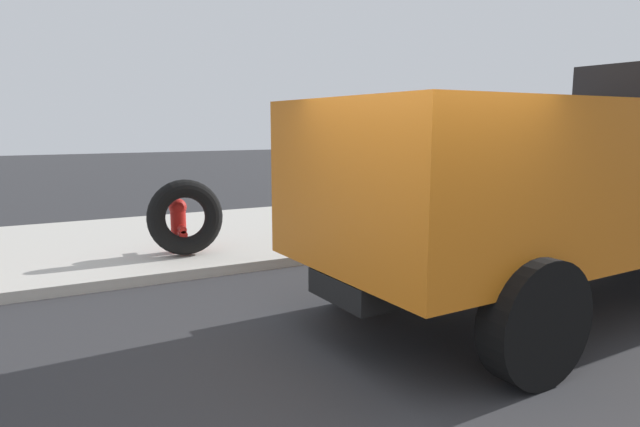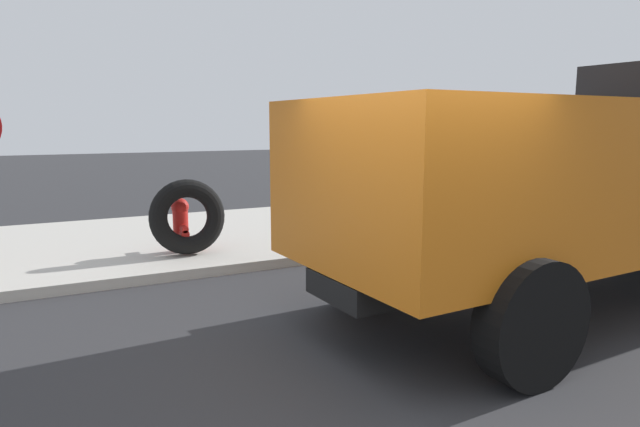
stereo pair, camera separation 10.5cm
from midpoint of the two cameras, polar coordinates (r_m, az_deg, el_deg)
ground_plane at (r=4.79m, az=7.26°, el=-17.80°), size 80.00×80.00×0.00m
sidewalk_curb at (r=10.51m, az=-13.06°, el=-2.50°), size 36.00×5.00×0.15m
fire_hydrant at (r=9.03m, az=-13.83°, el=-1.00°), size 0.28×0.62×0.86m
loose_tire at (r=8.78m, az=-13.17°, el=-0.35°), size 1.18×0.43×1.19m
dump_truck_orange at (r=7.48m, az=26.61°, el=3.97°), size 7.11×3.08×3.00m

